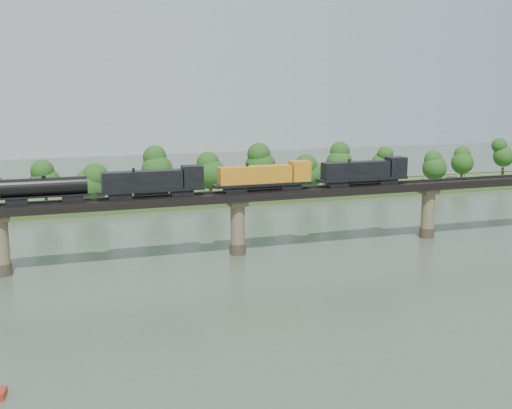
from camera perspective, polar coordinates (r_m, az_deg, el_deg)
name	(u,v)px	position (r m, az deg, el deg)	size (l,w,h in m)	color
ground	(302,308)	(90.38, 4.10, -9.14)	(400.00, 400.00, 0.00)	#354436
far_bank	(176,199)	(169.21, -7.16, 0.49)	(300.00, 24.00, 1.60)	#334E1F
bridge	(238,225)	(115.98, -1.64, -1.82)	(236.00, 30.00, 11.50)	#473A2D
bridge_superstructure	(237,190)	(114.77, -1.66, 1.26)	(220.00, 4.90, 0.75)	black
far_treeline	(146,172)	(162.15, -9.75, 2.85)	(289.06, 17.54, 13.60)	#382619
freight_train	(228,179)	(113.92, -2.54, 2.28)	(74.18, 2.89, 5.11)	black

